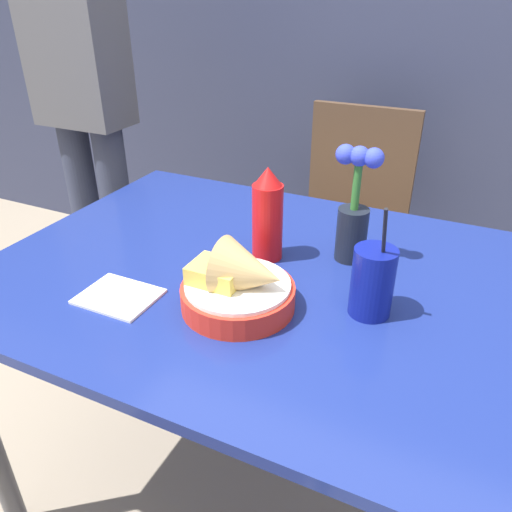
# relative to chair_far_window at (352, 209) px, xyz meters

# --- Properties ---
(ground_plane) EXTENTS (12.00, 12.00, 0.00)m
(ground_plane) POSITION_rel_chair_far_window_xyz_m (0.02, -0.88, -0.53)
(ground_plane) COLOR gray
(dining_table) EXTENTS (1.19, 0.89, 0.73)m
(dining_table) POSITION_rel_chair_far_window_xyz_m (0.02, -0.88, 0.11)
(dining_table) COLOR navy
(dining_table) RESTS_ON ground_plane
(chair_far_window) EXTENTS (0.40, 0.40, 0.90)m
(chair_far_window) POSITION_rel_chair_far_window_xyz_m (0.00, 0.00, 0.00)
(chair_far_window) COLOR #473323
(chair_far_window) RESTS_ON ground_plane
(food_basket) EXTENTS (0.22, 0.22, 0.14)m
(food_basket) POSITION_rel_chair_far_window_xyz_m (0.05, -1.02, 0.26)
(food_basket) COLOR red
(food_basket) RESTS_ON dining_table
(ketchup_bottle) EXTENTS (0.07, 0.07, 0.22)m
(ketchup_bottle) POSITION_rel_chair_far_window_xyz_m (0.01, -0.81, 0.31)
(ketchup_bottle) COLOR red
(ketchup_bottle) RESTS_ON dining_table
(drink_cup) EXTENTS (0.08, 0.08, 0.23)m
(drink_cup) POSITION_rel_chair_far_window_xyz_m (0.28, -0.93, 0.27)
(drink_cup) COLOR navy
(drink_cup) RESTS_ON dining_table
(flower_vase) EXTENTS (0.10, 0.07, 0.26)m
(flower_vase) POSITION_rel_chair_far_window_xyz_m (0.18, -0.74, 0.32)
(flower_vase) COLOR black
(flower_vase) RESTS_ON dining_table
(napkin) EXTENTS (0.15, 0.12, 0.01)m
(napkin) POSITION_rel_chair_far_window_xyz_m (-0.19, -1.10, 0.21)
(napkin) COLOR white
(napkin) RESTS_ON dining_table
(person_standing) EXTENTS (0.32, 0.19, 1.75)m
(person_standing) POSITION_rel_chair_far_window_xyz_m (-0.88, -0.39, 0.49)
(person_standing) COLOR #2D3347
(person_standing) RESTS_ON ground_plane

